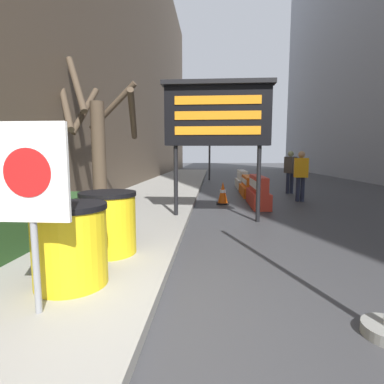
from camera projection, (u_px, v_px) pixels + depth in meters
ground_plane at (150, 327)px, 2.75m from camera, size 120.00×120.00×0.00m
hedge_strip at (16, 226)px, 4.85m from camera, size 0.90×4.55×0.59m
bare_tree at (98, 136)px, 7.74m from camera, size 2.21×2.37×3.92m
barrel_drum_foreground at (70, 244)px, 3.30m from camera, size 0.82×0.82×0.91m
barrel_drum_middle at (109, 223)px, 4.38m from camera, size 0.82×0.82×0.91m
warning_sign at (30, 184)px, 2.59m from camera, size 0.71×0.08×1.72m
message_board at (217, 116)px, 6.88m from camera, size 2.56×0.36×3.24m
jersey_barrier_red_striped at (258, 193)px, 9.33m from camera, size 0.51×2.05×0.94m
jersey_barrier_orange_far at (248, 187)px, 11.81m from camera, size 0.57×2.17×0.75m
jersey_barrier_white at (242, 180)px, 14.38m from camera, size 0.53×2.02×0.86m
traffic_cone_near at (223, 193)px, 9.67m from camera, size 0.41×0.41×0.73m
traffic_light_near_curb at (210, 139)px, 18.77m from camera, size 0.28×0.45×3.57m
pedestrian_worker at (301, 172)px, 10.14m from camera, size 0.48×0.33×1.71m
pedestrian_passerby at (290, 169)px, 12.28m from camera, size 0.46×0.53×1.75m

